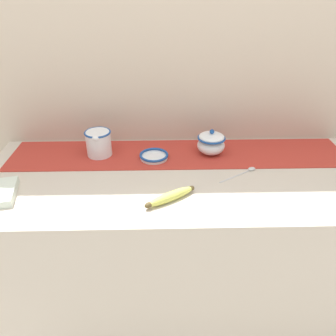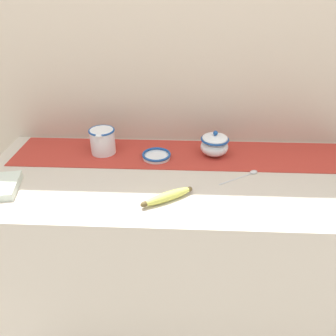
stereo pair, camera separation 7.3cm
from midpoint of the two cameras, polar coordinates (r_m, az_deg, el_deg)
ground_plane at (r=1.92m, az=0.38°, el=-25.54°), size 12.00×12.00×0.00m
countertop at (r=1.55m, az=0.44°, el=-15.95°), size 1.54×0.62×0.93m
back_wall at (r=1.45m, az=0.14°, el=14.91°), size 2.34×0.04×2.40m
table_runner at (r=1.40m, az=0.30°, el=2.46°), size 1.42×0.26×0.00m
cream_pitcher at (r=1.41m, az=-13.46°, el=4.37°), size 0.11×0.13×0.11m
sugar_bowl at (r=1.39m, az=6.02°, el=4.33°), size 0.12×0.12×0.11m
small_dish at (r=1.36m, az=-4.00°, el=2.09°), size 0.12×0.12×0.02m
banana at (r=1.11m, az=-1.47°, el=-5.03°), size 0.18×0.13×0.03m
spoon at (r=1.31m, az=12.25°, el=-0.43°), size 0.16×0.11×0.01m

